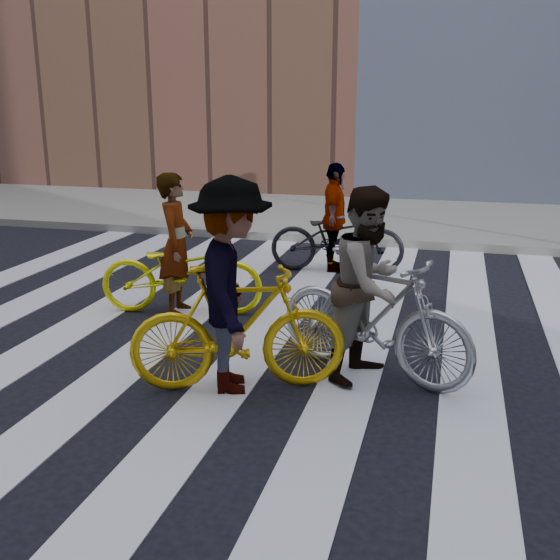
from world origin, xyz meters
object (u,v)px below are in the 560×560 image
at_px(rider_left, 176,244).
at_px(rider_rear, 334,218).
at_px(rider_right, 232,286).
at_px(bike_dark_rear, 337,237).
at_px(bike_silver_mid, 373,315).
at_px(bike_yellow_left, 181,272).
at_px(bike_yellow_right, 238,328).
at_px(rider_mid, 369,284).

xyz_separation_m(rider_left, rider_rear, (1.47, 2.49, -0.04)).
bearing_deg(rider_left, rider_right, -154.68).
relative_size(bike_dark_rear, rider_left, 1.17).
bearing_deg(bike_silver_mid, rider_rear, 37.93).
xyz_separation_m(bike_dark_rear, rider_right, (-0.16, -4.40, 0.44)).
height_order(bike_dark_rear, rider_rear, rider_rear).
relative_size(bike_yellow_left, bike_silver_mid, 0.98).
relative_size(bike_silver_mid, bike_yellow_right, 1.05).
height_order(bike_dark_rear, rider_right, rider_right).
height_order(bike_yellow_left, rider_right, rider_right).
bearing_deg(rider_right, bike_yellow_left, 14.98).
bearing_deg(bike_silver_mid, rider_right, 139.07).
distance_m(rider_left, rider_mid, 2.82).
distance_m(bike_silver_mid, bike_dark_rear, 3.94).
bearing_deg(bike_yellow_left, rider_rear, -40.10).
bearing_deg(bike_yellow_right, bike_dark_rear, -21.06).
bearing_deg(rider_mid, rider_right, 140.09).
relative_size(rider_right, rider_rear, 1.17).
bearing_deg(bike_dark_rear, rider_right, 170.88).
height_order(bike_yellow_left, bike_yellow_right, bike_yellow_right).
xyz_separation_m(bike_yellow_right, rider_rear, (0.06, 4.40, 0.24)).
bearing_deg(rider_rear, bike_yellow_right, 172.18).
bearing_deg(rider_left, bike_yellow_left, -100.34).
bearing_deg(bike_dark_rear, rider_rear, 82.92).
height_order(bike_yellow_right, rider_mid, rider_mid).
height_order(rider_mid, rider_right, rider_right).
relative_size(bike_dark_rear, rider_mid, 1.11).
bearing_deg(bike_yellow_right, bike_yellow_left, 15.98).
xyz_separation_m(bike_yellow_left, bike_dark_rear, (1.47, 2.49, 0.01)).
bearing_deg(bike_yellow_right, rider_left, 16.96).
xyz_separation_m(bike_dark_rear, rider_left, (-1.52, -2.49, 0.33)).
relative_size(bike_silver_mid, rider_rear, 1.23).
bearing_deg(rider_rear, bike_silver_mid, -171.34).
height_order(bike_silver_mid, rider_mid, rider_mid).
bearing_deg(rider_mid, rider_left, 84.51).
relative_size(rider_left, rider_rear, 1.05).
height_order(bike_yellow_left, bike_dark_rear, bike_dark_rear).
bearing_deg(bike_yellow_left, bike_yellow_right, -154.68).
distance_m(bike_dark_rear, rider_right, 4.42).
distance_m(bike_silver_mid, bike_yellow_right, 1.28).
height_order(bike_yellow_right, rider_right, rider_right).
bearing_deg(bike_yellow_left, rider_right, -155.69).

